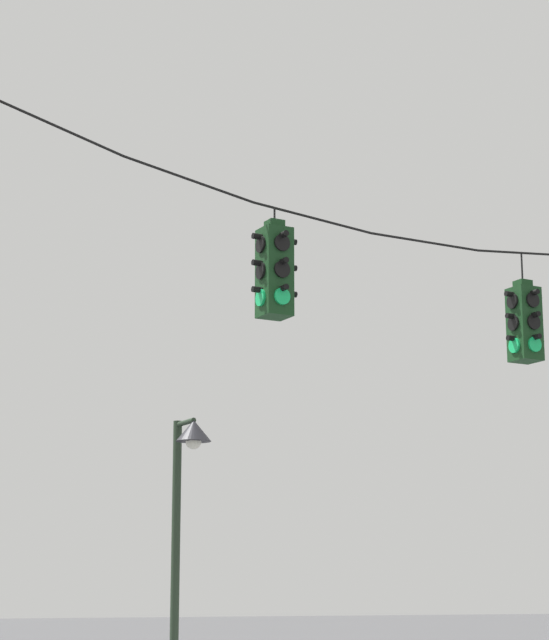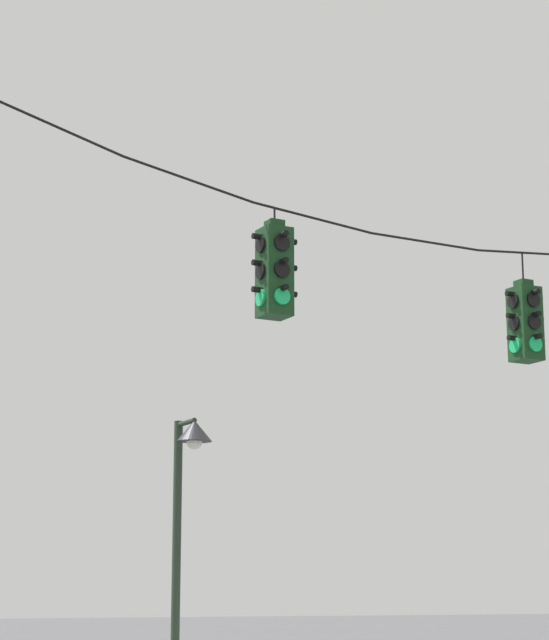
{
  "view_description": "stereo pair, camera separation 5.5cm",
  "coord_description": "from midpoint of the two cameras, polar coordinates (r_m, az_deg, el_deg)",
  "views": [
    {
      "loc": [
        -8.91,
        -12.84,
        2.0
      ],
      "look_at": [
        -2.18,
        -0.48,
        5.12
      ],
      "focal_mm": 70.0,
      "sensor_mm": 36.0,
      "label": 1
    },
    {
      "loc": [
        -8.86,
        -12.87,
        2.0
      ],
      "look_at": [
        -2.18,
        -0.48,
        5.12
      ],
      "focal_mm": 70.0,
      "sensor_mm": 36.0,
      "label": 2
    }
  ],
  "objects": [
    {
      "name": "street_lamp",
      "position": [
        16.97,
        -4.2,
        -8.15
      ],
      "size": [
        0.48,
        0.83,
        4.37
      ],
      "color": "#233323",
      "rests_on": "ground_plane"
    },
    {
      "name": "traffic_light_near_left_pole",
      "position": [
        14.56,
        -0.11,
        2.24
      ],
      "size": [
        0.58,
        0.58,
        1.31
      ],
      "color": "#143819"
    },
    {
      "name": "span_wire",
      "position": [
        15.93,
        6.81,
        4.56
      ],
      "size": [
        11.47,
        0.03,
        0.89
      ],
      "color": "black"
    },
    {
      "name": "traffic_light_near_right_pole",
      "position": [
        16.55,
        11.26,
        -0.14
      ],
      "size": [
        0.58,
        0.58,
        1.44
      ],
      "color": "#143819"
    }
  ]
}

